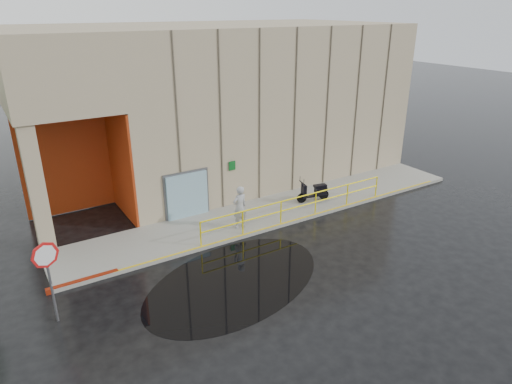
# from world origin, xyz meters

# --- Properties ---
(ground) EXTENTS (120.00, 120.00, 0.00)m
(ground) POSITION_xyz_m (0.00, 0.00, 0.00)
(ground) COLOR black
(ground) RESTS_ON ground
(sidewalk) EXTENTS (20.00, 3.00, 0.15)m
(sidewalk) POSITION_xyz_m (4.00, 4.50, 0.07)
(sidewalk) COLOR gray
(sidewalk) RESTS_ON ground
(building) EXTENTS (20.00, 10.17, 8.00)m
(building) POSITION_xyz_m (5.10, 10.98, 4.21)
(building) COLOR tan
(building) RESTS_ON ground
(guardrail) EXTENTS (9.56, 0.06, 1.03)m
(guardrail) POSITION_xyz_m (4.25, 3.15, 0.68)
(guardrail) COLOR yellow
(guardrail) RESTS_ON sidewalk
(person) EXTENTS (0.73, 0.52, 1.86)m
(person) POSITION_xyz_m (1.60, 3.73, 1.08)
(person) COLOR #A6A6AB
(person) RESTS_ON sidewalk
(scooter) EXTENTS (1.68, 0.85, 1.28)m
(scooter) POSITION_xyz_m (6.00, 4.29, 0.88)
(scooter) COLOR black
(scooter) RESTS_ON sidewalk
(stop_sign) EXTENTS (0.79, 0.27, 2.70)m
(stop_sign) POSITION_xyz_m (-6.11, 1.42, 1.96)
(stop_sign) COLOR slate
(stop_sign) RESTS_ON ground
(red_curb) EXTENTS (2.40, 0.19, 0.18)m
(red_curb) POSITION_xyz_m (-5.00, 3.10, 0.09)
(red_curb) COLOR maroon
(red_curb) RESTS_ON ground
(puddle) EXTENTS (8.17, 6.32, 0.01)m
(puddle) POSITION_xyz_m (-0.49, 0.49, 0.00)
(puddle) COLOR black
(puddle) RESTS_ON ground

